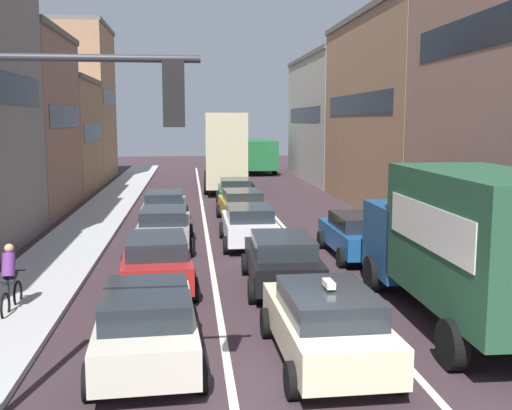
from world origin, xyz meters
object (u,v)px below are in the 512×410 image
(removalist_box_truck, at_px, (464,240))
(wagon_left_lane_second, at_px, (157,260))
(cyclist_on_sidewalk, at_px, (10,280))
(sedan_centre_lane_second, at_px, (282,260))
(sedan_right_lane_behind_truck, at_px, (358,234))
(bus_far_queue_secondary, at_px, (255,152))
(sedan_left_lane_third, at_px, (164,227))
(sedan_left_lane_front, at_px, (147,323))
(traffic_light_pole, at_px, (27,183))
(sedan_left_lane_fourth, at_px, (165,207))
(sedan_centre_lane_fifth, at_px, (235,191))
(coupe_centre_lane_fourth, at_px, (242,205))
(hatchback_centre_lane_third, at_px, (249,224))
(bus_mid_queue_primary, at_px, (224,147))
(taxi_centre_lane_front, at_px, (326,323))

(removalist_box_truck, xyz_separation_m, wagon_left_lane_second, (-7.00, 3.89, -1.18))
(cyclist_on_sidewalk, bearing_deg, sedan_centre_lane_second, -76.56)
(sedan_right_lane_behind_truck, relative_size, bus_far_queue_secondary, 0.41)
(sedan_left_lane_third, bearing_deg, sedan_centre_lane_second, -148.13)
(sedan_left_lane_front, bearing_deg, traffic_light_pole, 155.79)
(cyclist_on_sidewalk, bearing_deg, sedan_left_lane_fourth, -14.37)
(sedan_centre_lane_second, xyz_separation_m, sedan_centre_lane_fifth, (-0.04, 16.39, 0.00))
(sedan_left_lane_third, height_order, sedan_right_lane_behind_truck, same)
(sedan_left_lane_fourth, bearing_deg, sedan_right_lane_behind_truck, -137.12)
(coupe_centre_lane_fourth, xyz_separation_m, cyclist_on_sidewalk, (-6.63, -12.61, 0.05))
(hatchback_centre_lane_third, bearing_deg, bus_far_queue_secondary, -6.18)
(coupe_centre_lane_fourth, bearing_deg, cyclist_on_sidewalk, 150.23)
(bus_far_queue_secondary, bearing_deg, coupe_centre_lane_fourth, 170.76)
(traffic_light_pole, bearing_deg, sedan_right_lane_behind_truck, 56.43)
(removalist_box_truck, distance_m, sedan_right_lane_behind_truck, 7.17)
(sedan_right_lane_behind_truck, bearing_deg, bus_far_queue_secondary, -0.52)
(sedan_left_lane_front, relative_size, sedan_right_lane_behind_truck, 1.02)
(sedan_left_lane_front, relative_size, sedan_left_lane_third, 1.02)
(coupe_centre_lane_fourth, height_order, bus_far_queue_secondary, bus_far_queue_secondary)
(hatchback_centre_lane_third, bearing_deg, bus_mid_queue_primary, -0.24)
(coupe_centre_lane_fourth, bearing_deg, bus_mid_queue_primary, -2.15)
(sedan_left_lane_front, height_order, sedan_right_lane_behind_truck, same)
(removalist_box_truck, relative_size, sedan_left_lane_fourth, 1.80)
(sedan_left_lane_fourth, relative_size, sedan_right_lane_behind_truck, 1.00)
(taxi_centre_lane_front, xyz_separation_m, sedan_centre_lane_fifth, (-0.08, 21.70, -0.00))
(removalist_box_truck, bearing_deg, taxi_centre_lane_front, 117.43)
(removalist_box_truck, distance_m, taxi_centre_lane_front, 4.09)
(wagon_left_lane_second, bearing_deg, taxi_centre_lane_front, -151.72)
(traffic_light_pole, height_order, removalist_box_truck, traffic_light_pole)
(hatchback_centre_lane_third, height_order, coupe_centre_lane_fourth, same)
(taxi_centre_lane_front, distance_m, sedan_centre_lane_fifth, 21.70)
(cyclist_on_sidewalk, bearing_deg, sedan_left_lane_third, -24.91)
(taxi_centre_lane_front, bearing_deg, cyclist_on_sidewalk, 60.46)
(hatchback_centre_lane_third, distance_m, sedan_left_lane_fourth, 5.97)
(wagon_left_lane_second, xyz_separation_m, sedan_right_lane_behind_truck, (6.59, 3.17, 0.00))
(wagon_left_lane_second, height_order, bus_far_queue_secondary, bus_far_queue_secondary)
(wagon_left_lane_second, bearing_deg, sedan_left_lane_front, 177.47)
(sedan_left_lane_front, distance_m, sedan_centre_lane_second, 6.01)
(sedan_left_lane_third, relative_size, coupe_centre_lane_fourth, 0.99)
(sedan_left_lane_third, distance_m, cyclist_on_sidewalk, 8.00)
(removalist_box_truck, bearing_deg, sedan_centre_lane_fifth, 11.27)
(sedan_left_lane_front, bearing_deg, hatchback_centre_lane_third, -18.61)
(sedan_centre_lane_second, height_order, bus_far_queue_secondary, bus_far_queue_secondary)
(sedan_left_lane_third, bearing_deg, bus_mid_queue_primary, -9.39)
(taxi_centre_lane_front, bearing_deg, sedan_left_lane_fourth, 11.56)
(sedan_left_lane_third, bearing_deg, bus_far_queue_secondary, -11.41)
(sedan_centre_lane_second, bearing_deg, sedan_centre_lane_fifth, 1.91)
(sedan_left_lane_third, bearing_deg, sedan_left_lane_front, -179.16)
(removalist_box_truck, distance_m, coupe_centre_lane_fourth, 15.06)
(sedan_left_lane_front, xyz_separation_m, bus_far_queue_secondary, (6.75, 43.28, 0.96))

